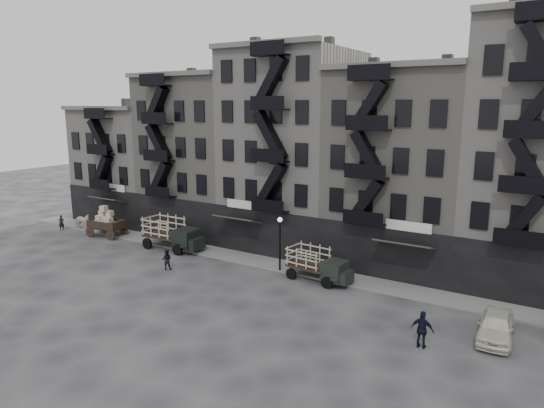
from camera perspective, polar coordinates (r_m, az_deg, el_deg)
The scene contains 15 objects.
ground at distance 37.06m, azimuth -5.20°, elevation -8.25°, with size 140.00×140.00×0.00m, color #38383A.
sidewalk at distance 39.92m, azimuth -1.95°, elevation -6.61°, with size 55.00×2.50×0.15m, color slate.
building_west at distance 56.06m, azimuth -15.73°, elevation 4.51°, with size 10.00×11.35×13.20m.
building_midwest at distance 49.02m, azimuth -7.84°, elevation 5.62°, with size 10.00×11.35×16.20m.
building_center at distance 43.27m, azimuth 2.46°, elevation 6.25°, with size 10.00×11.35×18.20m.
building_mideast at distance 39.49m, azimuth 15.23°, elevation 3.85°, with size 10.00×11.35×16.20m.
lamp_post at distance 36.66m, azimuth 0.93°, elevation -3.86°, with size 0.36×0.36×4.28m.
horse at distance 52.65m, azimuth -21.44°, elevation -1.97°, with size 0.97×2.13×1.80m, color beige.
wagon at distance 49.39m, azimuth -19.00°, elevation -1.68°, with size 3.77×2.34×3.01m.
stake_truck_west at distance 43.47m, azimuth -11.69°, elevation -3.17°, with size 5.74×2.42×2.87m.
stake_truck_east at distance 35.41m, azimuth 5.41°, elevation -6.84°, with size 5.00×2.40×2.43m.
car_east at distance 29.82m, azimuth 24.84°, elevation -12.92°, with size 1.77×4.41×1.50m, color beige.
pedestrian_west at distance 53.55m, azimuth -23.53°, elevation -2.04°, with size 0.57×0.38×1.57m, color black.
pedestrian_mid at distance 38.58m, azimuth -12.29°, elevation -6.39°, with size 0.79×0.61×1.62m, color black.
policeman at distance 27.38m, azimuth 17.27°, elevation -13.95°, with size 1.20×0.50×2.04m, color black.
Camera 1 is at (21.09, -27.73, 12.65)m, focal length 32.00 mm.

